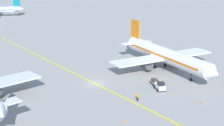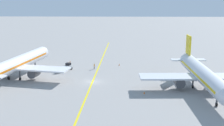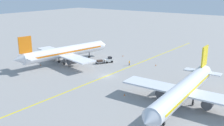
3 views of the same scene
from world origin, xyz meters
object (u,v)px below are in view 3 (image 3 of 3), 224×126
airplane_adjacent_stand (65,52)px  traffic_cone_far_edge (124,95)px  baggage_tug_white (109,60)px  baggage_cart_trailing (100,61)px  traffic_cone_near_nose (156,65)px  traffic_cone_by_wingtip (123,56)px  ground_crew_worker (129,63)px  traffic_cone_mid_apron (41,65)px  airplane_at_gate (184,90)px

airplane_adjacent_stand → traffic_cone_far_edge: airplane_adjacent_stand is taller
baggage_tug_white → baggage_cart_trailing: bearing=62.1°
traffic_cone_near_nose → baggage_tug_white: bearing=21.5°
baggage_tug_white → traffic_cone_far_edge: size_ratio=6.10×
baggage_tug_white → traffic_cone_by_wingtip: bearing=-85.5°
baggage_tug_white → ground_crew_worker: bearing=-171.7°
ground_crew_worker → traffic_cone_near_nose: size_ratio=3.05×
baggage_cart_trailing → traffic_cone_by_wingtip: baggage_cart_trailing is taller
traffic_cone_mid_apron → traffic_cone_near_nose: bearing=-144.2°
traffic_cone_mid_apron → traffic_cone_far_edge: size_ratio=1.00×
traffic_cone_far_edge → traffic_cone_by_wingtip: bearing=-55.4°
baggage_cart_trailing → ground_crew_worker: 9.95m
baggage_tug_white → traffic_cone_far_edge: 28.94m
airplane_at_gate → baggage_tug_white: size_ratio=10.58×
airplane_adjacent_stand → traffic_cone_near_nose: airplane_adjacent_stand is taller
ground_crew_worker → traffic_cone_near_nose: (-7.18, -4.69, -0.63)m
ground_crew_worker → traffic_cone_near_nose: ground_crew_worker is taller
traffic_cone_near_nose → traffic_cone_mid_apron: 37.42m
baggage_tug_white → airplane_at_gate: bearing=151.8°
airplane_at_gate → traffic_cone_by_wingtip: airplane_at_gate is taller
airplane_at_gate → traffic_cone_mid_apron: (48.98, -1.82, -3.43)m
baggage_cart_trailing → traffic_cone_far_edge: bearing=140.8°
airplane_adjacent_stand → traffic_cone_by_wingtip: bearing=-119.6°
baggage_cart_trailing → traffic_cone_by_wingtip: (-0.78, -12.65, -0.49)m
baggage_cart_trailing → traffic_cone_far_edge: (-21.77, 17.78, -0.49)m
airplane_adjacent_stand → baggage_cart_trailing: airplane_adjacent_stand is taller
traffic_cone_near_nose → traffic_cone_by_wingtip: 15.99m
traffic_cone_near_nose → traffic_cone_mid_apron: size_ratio=1.00×
baggage_tug_white → traffic_cone_by_wingtip: size_ratio=6.10×
airplane_at_gate → traffic_cone_far_edge: 13.87m
baggage_cart_trailing → traffic_cone_near_nose: size_ratio=5.37×
airplane_adjacent_stand → baggage_tug_white: (-11.41, -9.02, -2.81)m
traffic_cone_by_wingtip → traffic_cone_mid_apron: bearing=60.1°
airplane_adjacent_stand → baggage_cart_trailing: bearing=-148.3°
traffic_cone_mid_apron → baggage_tug_white: bearing=-134.2°
airplane_adjacent_stand → traffic_cone_mid_apron: size_ratio=64.26×
traffic_cone_by_wingtip → traffic_cone_far_edge: size_ratio=1.00×
traffic_cone_far_edge → airplane_at_gate: bearing=-168.0°
airplane_adjacent_stand → baggage_tug_white: bearing=-141.7°
airplane_adjacent_stand → baggage_cart_trailing: size_ratio=11.97×
airplane_at_gate → traffic_cone_near_nose: size_ratio=64.52×
baggage_cart_trailing → traffic_cone_mid_apron: size_ratio=5.37×
ground_crew_worker → airplane_adjacent_stand: bearing=28.1°
airplane_adjacent_stand → baggage_cart_trailing: (-9.87, -6.10, -2.95)m
traffic_cone_far_edge → traffic_cone_near_nose: bearing=-78.3°
airplane_at_gate → baggage_tug_white: 37.96m
baggage_tug_white → baggage_cart_trailing: baggage_tug_white is taller
baggage_tug_white → traffic_cone_near_nose: bearing=-158.5°
traffic_cone_mid_apron → traffic_cone_far_edge: same height
ground_crew_worker → traffic_cone_far_edge: (-12.67, 21.80, -0.63)m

